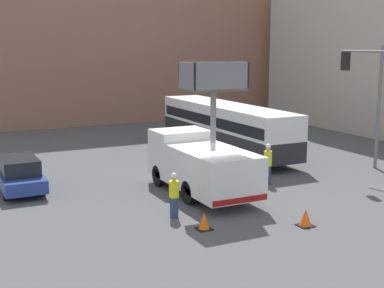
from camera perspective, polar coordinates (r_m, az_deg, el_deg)
The scene contains 10 objects.
ground_plane at distance 22.67m, azimuth 1.97°, elevation -6.02°, with size 120.00×120.00×0.00m, color #4C4C4F.
building_backdrop_far at distance 47.81m, azimuth -14.17°, elevation 10.76°, with size 44.00×10.00×13.77m.
utility_truck at distance 23.22m, azimuth 0.97°, elevation -1.89°, with size 2.50×6.36×5.78m.
city_bus at distance 32.32m, azimuth 3.58°, elevation 2.15°, with size 2.50×12.49×2.93m.
traffic_light_pole at distance 28.68m, azimuth 18.27°, elevation 5.70°, with size 3.12×2.87×6.44m.
road_worker_near_truck at distance 20.28m, azimuth -1.93°, elevation -5.50°, with size 0.38×0.38×1.74m.
road_worker_directing at distance 25.27m, azimuth 8.08°, elevation -2.09°, with size 0.38×0.38×1.93m.
traffic_cone_near_truck at distance 19.16m, azimuth 1.30°, elevation -8.27°, with size 0.53×0.53×0.61m.
traffic_cone_mid_road at distance 19.90m, azimuth 12.03°, elevation -7.73°, with size 0.57×0.57×0.65m.
parked_car_curbside at distance 25.18m, azimuth -17.99°, elevation -3.05°, with size 1.75×4.50×1.54m.
Camera 1 is at (-10.36, -19.10, 6.48)m, focal length 50.00 mm.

